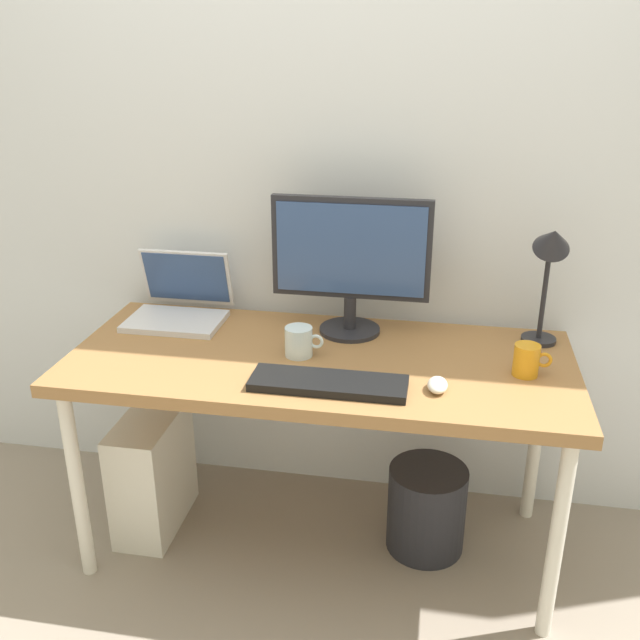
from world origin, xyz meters
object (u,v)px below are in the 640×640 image
Objects in this scene: mouse at (437,385)px; wastebasket at (426,508)px; desk_lamp at (550,258)px; monitor at (351,258)px; computer_tower at (152,472)px; laptop at (180,302)px; coffee_mug at (527,360)px; keyboard at (329,383)px; desk at (320,373)px; glass_cup at (299,342)px.

mouse is 0.30× the size of wastebasket.
desk_lamp is 0.91m from wastebasket.
monitor is 1.01m from computer_tower.
laptop is 1.16m from coffee_mug.
coffee_mug reaches higher than keyboard.
laptop is 1.09m from wastebasket.
computer_tower is at bearing -176.99° from wastebasket.
desk_lamp is at bearing 16.89° from desk.
laptop is 0.72m from keyboard.
laptop is at bearing 153.99° from glass_cup.
monitor is 1.15× the size of keyboard.
coffee_mug is 1.32m from computer_tower.
computer_tower is (-0.65, 0.19, -0.50)m from keyboard.
desk is at bearing -172.72° from wastebasket.
desk_lamp is at bearing 33.15° from keyboard.
monitor reaches higher than wastebasket.
desk_lamp is 0.94× the size of keyboard.
monitor is 0.87m from wastebasket.
desk_lamp reaches higher than glass_cup.
glass_cup is at bearing 159.81° from mouse.
computer_tower is (-0.06, -0.23, -0.55)m from laptop.
keyboard is (0.59, -0.42, -0.05)m from laptop.
monitor is at bearing 72.81° from desk.
mouse reaches higher than keyboard.
glass_cup is at bearing 123.02° from keyboard.
coffee_mug is 0.67m from glass_cup.
keyboard is at bearing -173.53° from mouse.
coffee_mug is at bearing -11.94° from laptop.
computer_tower is (-0.95, 0.16, -0.51)m from mouse.
desk_lamp is 1.50m from computer_tower.
monitor is 1.23× the size of desk_lamp.
desk_lamp reaches higher than wastebasket.
keyboard is 1.05× the size of computer_tower.
coffee_mug is (0.55, 0.18, 0.04)m from keyboard.
desk is 0.61m from wastebasket.
computer_tower is at bearing -104.83° from laptop.
desk_lamp is 0.33m from coffee_mug.
coffee_mug is at bearing -14.06° from wastebasket.
wastebasket is at bearing -28.53° from monitor.
mouse is 0.45m from glass_cup.
desk_lamp reaches higher than desk.
monitor is 0.32m from glass_cup.
desk_lamp reaches higher than keyboard.
monitor is at bearing -1.83° from laptop.
wastebasket is at bearing -153.46° from desk_lamp.
laptop is at bearing 179.11° from desk_lamp.
laptop is 2.92× the size of coffee_mug.
mouse is (0.89, -0.38, -0.04)m from laptop.
keyboard is at bearing -16.36° from computer_tower.
desk_lamp reaches higher than computer_tower.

